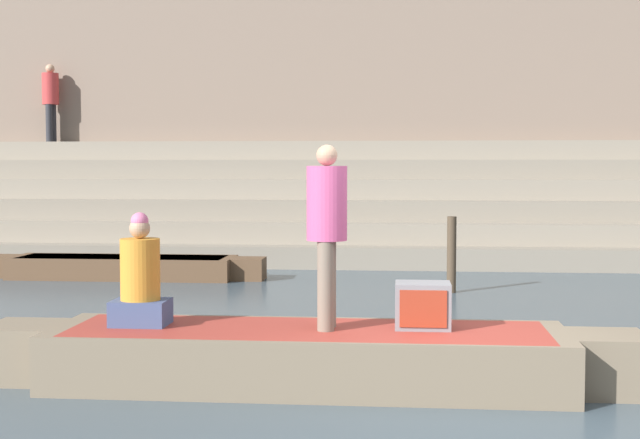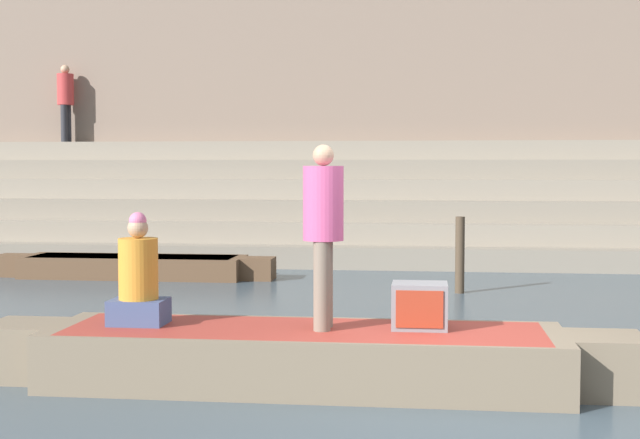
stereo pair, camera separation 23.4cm
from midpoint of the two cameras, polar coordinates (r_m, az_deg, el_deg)
The scene contains 10 objects.
ground_plane at distance 7.69m, azimuth 8.84°, elevation -11.37°, with size 120.00×120.00×0.00m, color #3D4C56.
ghat_steps at distance 18.83m, azimuth 6.80°, elevation 0.23°, with size 36.00×3.53×2.50m.
back_wall at distance 20.74m, azimuth 6.73°, elevation 8.20°, with size 34.20×1.28×7.41m.
rowboat_main at distance 8.01m, azimuth -1.67°, elevation -8.71°, with size 5.87×1.37×0.52m.
person_standing at distance 7.85m, azimuth -0.42°, elevation -0.28°, with size 0.36×0.36×1.63m.
person_rowing at distance 8.27m, azimuth -12.22°, elevation -3.87°, with size 0.50×0.39×1.03m.
tv_set at distance 8.01m, azimuth 5.76°, elevation -5.49°, with size 0.49×0.41×0.41m.
moored_boat_shore at distance 15.92m, azimuth -12.92°, elevation -2.95°, with size 4.98×1.01×0.38m.
mooring_post at distance 13.86m, azimuth 7.94°, elevation -2.24°, with size 0.14×0.14×1.18m, color #473828.
person_on_steps at distance 21.46m, azimuth -17.17°, elevation 7.48°, with size 0.37×0.37×1.77m.
Camera 1 is at (-0.58, -7.43, 1.97)m, focal length 50.00 mm.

